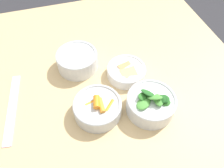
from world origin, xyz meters
TOP-DOWN VIEW (x-y plane):
  - ground_plane at (0.00, 0.00)m, footprint 10.00×10.00m
  - dining_table at (0.00, 0.00)m, footprint 1.05×0.93m
  - bowl_carrots at (-0.14, 0.12)m, footprint 0.15×0.15m
  - bowl_greens at (-0.18, -0.04)m, footprint 0.16×0.16m
  - bowl_beans_hotdog at (0.08, 0.15)m, footprint 0.15×0.15m
  - bowl_cookies at (-0.02, -0.01)m, footprint 0.14×0.14m
  - ruler at (-0.04, 0.39)m, footprint 0.28×0.06m

SIDE VIEW (x-z plane):
  - ground_plane at x=0.00m, z-range 0.00..0.00m
  - dining_table at x=0.00m, z-range 0.25..0.97m
  - ruler at x=-0.04m, z-range 0.72..0.72m
  - bowl_cookies at x=-0.02m, z-range 0.72..0.76m
  - bowl_carrots at x=-0.14m, z-range 0.72..0.78m
  - bowl_beans_hotdog at x=0.08m, z-range 0.72..0.79m
  - bowl_greens at x=-0.18m, z-range 0.71..0.80m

